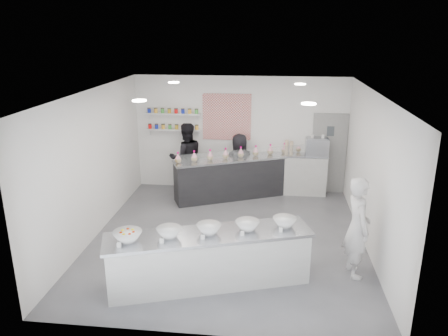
{
  "coord_description": "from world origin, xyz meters",
  "views": [
    {
      "loc": [
        0.84,
        -8.09,
        4.13
      ],
      "look_at": [
        -0.13,
        0.4,
        1.39
      ],
      "focal_mm": 35.0,
      "sensor_mm": 36.0,
      "label": 1
    }
  ],
  "objects_px": {
    "woman_prep": "(357,227)",
    "staff_right": "(239,164)",
    "espresso_ledge": "(299,174)",
    "staff_left": "(186,158)",
    "prep_counter": "(209,259)",
    "espresso_machine": "(317,147)",
    "back_bar": "(241,177)"
  },
  "relations": [
    {
      "from": "woman_prep",
      "to": "staff_right",
      "type": "bearing_deg",
      "value": 21.77
    },
    {
      "from": "espresso_ledge",
      "to": "staff_left",
      "type": "height_order",
      "value": "staff_left"
    },
    {
      "from": "back_bar",
      "to": "staff_right",
      "type": "bearing_deg",
      "value": 76.91
    },
    {
      "from": "prep_counter",
      "to": "espresso_machine",
      "type": "bearing_deg",
      "value": 46.61
    },
    {
      "from": "back_bar",
      "to": "espresso_machine",
      "type": "relative_size",
      "value": 5.94
    },
    {
      "from": "espresso_machine",
      "to": "staff_left",
      "type": "xyz_separation_m",
      "value": [
        -3.34,
        -0.15,
        -0.35
      ]
    },
    {
      "from": "back_bar",
      "to": "espresso_machine",
      "type": "bearing_deg",
      "value": -12.44
    },
    {
      "from": "staff_right",
      "to": "woman_prep",
      "type": "bearing_deg",
      "value": 104.84
    },
    {
      "from": "espresso_machine",
      "to": "woman_prep",
      "type": "distance_m",
      "value": 3.92
    },
    {
      "from": "espresso_ledge",
      "to": "woman_prep",
      "type": "distance_m",
      "value": 3.98
    },
    {
      "from": "espresso_machine",
      "to": "staff_left",
      "type": "distance_m",
      "value": 3.36
    },
    {
      "from": "prep_counter",
      "to": "back_bar",
      "type": "relative_size",
      "value": 1.01
    },
    {
      "from": "prep_counter",
      "to": "woman_prep",
      "type": "bearing_deg",
      "value": -4.76
    },
    {
      "from": "staff_right",
      "to": "espresso_machine",
      "type": "bearing_deg",
      "value": 167.51
    },
    {
      "from": "espresso_ledge",
      "to": "espresso_machine",
      "type": "distance_m",
      "value": 0.86
    },
    {
      "from": "espresso_machine",
      "to": "espresso_ledge",
      "type": "bearing_deg",
      "value": 180.0
    },
    {
      "from": "woman_prep",
      "to": "prep_counter",
      "type": "bearing_deg",
      "value": 93.32
    },
    {
      "from": "back_bar",
      "to": "woman_prep",
      "type": "bearing_deg",
      "value": -81.36
    },
    {
      "from": "staff_left",
      "to": "espresso_ledge",
      "type": "bearing_deg",
      "value": 159.65
    },
    {
      "from": "back_bar",
      "to": "espresso_ledge",
      "type": "height_order",
      "value": "espresso_ledge"
    },
    {
      "from": "prep_counter",
      "to": "staff_right",
      "type": "bearing_deg",
      "value": 69.77
    },
    {
      "from": "staff_left",
      "to": "woman_prep",
      "type": "bearing_deg",
      "value": 111.45
    },
    {
      "from": "back_bar",
      "to": "espresso_ledge",
      "type": "xyz_separation_m",
      "value": [
        1.48,
        0.4,
        0.0
      ]
    },
    {
      "from": "espresso_ledge",
      "to": "woman_prep",
      "type": "height_order",
      "value": "woman_prep"
    },
    {
      "from": "woman_prep",
      "to": "back_bar",
      "type": "bearing_deg",
      "value": 23.0
    },
    {
      "from": "woman_prep",
      "to": "staff_left",
      "type": "xyz_separation_m",
      "value": [
        -3.7,
        3.73,
        0.02
      ]
    },
    {
      "from": "espresso_machine",
      "to": "staff_right",
      "type": "relative_size",
      "value": 0.36
    },
    {
      "from": "prep_counter",
      "to": "staff_left",
      "type": "relative_size",
      "value": 1.85
    },
    {
      "from": "espresso_machine",
      "to": "staff_right",
      "type": "xyz_separation_m",
      "value": [
        -1.95,
        -0.15,
        -0.48
      ]
    },
    {
      "from": "back_bar",
      "to": "espresso_machine",
      "type": "height_order",
      "value": "espresso_machine"
    },
    {
      "from": "staff_right",
      "to": "espresso_ledge",
      "type": "bearing_deg",
      "value": 168.73
    },
    {
      "from": "staff_right",
      "to": "staff_left",
      "type": "bearing_deg",
      "value": -16.96
    }
  ]
}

